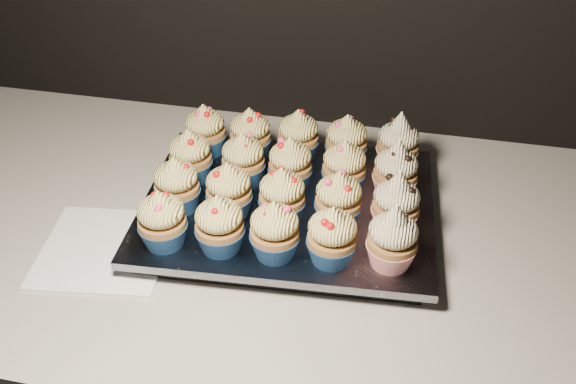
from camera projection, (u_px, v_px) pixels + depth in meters
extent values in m
cube|color=beige|center=(181.00, 223.00, 0.95)|extent=(2.44, 0.64, 0.04)
cube|color=white|center=(105.00, 249.00, 0.87)|extent=(0.19, 0.19, 0.00)
cube|color=black|center=(288.00, 214.00, 0.92)|extent=(0.39, 0.31, 0.02)
cube|color=silver|center=(288.00, 204.00, 0.91)|extent=(0.43, 0.34, 0.01)
cone|color=navy|center=(164.00, 234.00, 0.82)|extent=(0.06, 0.06, 0.03)
ellipsoid|color=#FFE680|center=(161.00, 211.00, 0.80)|extent=(0.06, 0.06, 0.04)
cone|color=#FFE680|center=(158.00, 196.00, 0.79)|extent=(0.03, 0.03, 0.02)
cone|color=navy|center=(221.00, 239.00, 0.82)|extent=(0.06, 0.06, 0.03)
ellipsoid|color=#FFE680|center=(219.00, 216.00, 0.79)|extent=(0.06, 0.06, 0.04)
cone|color=#FFE680|center=(217.00, 201.00, 0.78)|extent=(0.03, 0.03, 0.02)
cone|color=navy|center=(275.00, 245.00, 0.81)|extent=(0.06, 0.06, 0.03)
ellipsoid|color=#FFE680|center=(274.00, 222.00, 0.78)|extent=(0.06, 0.06, 0.04)
cone|color=#FFE680|center=(274.00, 207.00, 0.77)|extent=(0.03, 0.03, 0.02)
cone|color=navy|center=(331.00, 251.00, 0.80)|extent=(0.06, 0.06, 0.03)
ellipsoid|color=#FFE680|center=(333.00, 227.00, 0.78)|extent=(0.06, 0.06, 0.04)
cone|color=#FFE680|center=(333.00, 212.00, 0.76)|extent=(0.03, 0.03, 0.02)
cone|color=red|center=(391.00, 254.00, 0.79)|extent=(0.06, 0.06, 0.03)
ellipsoid|color=beige|center=(394.00, 230.00, 0.77)|extent=(0.06, 0.06, 0.04)
cone|color=beige|center=(396.00, 212.00, 0.75)|extent=(0.03, 0.03, 0.03)
cone|color=navy|center=(179.00, 199.00, 0.88)|extent=(0.06, 0.06, 0.03)
ellipsoid|color=#FFE680|center=(176.00, 176.00, 0.86)|extent=(0.06, 0.06, 0.04)
cone|color=#FFE680|center=(174.00, 162.00, 0.85)|extent=(0.03, 0.03, 0.02)
cone|color=navy|center=(230.00, 204.00, 0.87)|extent=(0.06, 0.06, 0.03)
ellipsoid|color=#FFE680|center=(228.00, 182.00, 0.85)|extent=(0.06, 0.06, 0.04)
cone|color=#FFE680|center=(227.00, 168.00, 0.84)|extent=(0.03, 0.03, 0.02)
cone|color=navy|center=(282.00, 210.00, 0.86)|extent=(0.06, 0.06, 0.03)
ellipsoid|color=#FFE680|center=(282.00, 187.00, 0.84)|extent=(0.06, 0.06, 0.04)
cone|color=#FFE680|center=(282.00, 173.00, 0.83)|extent=(0.03, 0.03, 0.02)
cone|color=navy|center=(338.00, 214.00, 0.86)|extent=(0.06, 0.06, 0.03)
ellipsoid|color=#FFE680|center=(339.00, 191.00, 0.83)|extent=(0.06, 0.06, 0.04)
cone|color=#FFE680|center=(340.00, 177.00, 0.82)|extent=(0.03, 0.03, 0.02)
cone|color=red|center=(394.00, 219.00, 0.85)|extent=(0.06, 0.06, 0.03)
ellipsoid|color=beige|center=(397.00, 196.00, 0.83)|extent=(0.06, 0.06, 0.04)
cone|color=beige|center=(399.00, 179.00, 0.81)|extent=(0.03, 0.03, 0.03)
cone|color=navy|center=(192.00, 170.00, 0.94)|extent=(0.06, 0.06, 0.03)
ellipsoid|color=#FFE680|center=(189.00, 148.00, 0.92)|extent=(0.06, 0.06, 0.04)
cone|color=#FFE680|center=(188.00, 134.00, 0.90)|extent=(0.03, 0.03, 0.02)
cone|color=navy|center=(244.00, 173.00, 0.93)|extent=(0.06, 0.06, 0.03)
ellipsoid|color=#FFE680|center=(243.00, 151.00, 0.91)|extent=(0.06, 0.06, 0.04)
cone|color=#FFE680|center=(242.00, 137.00, 0.90)|extent=(0.03, 0.03, 0.02)
cone|color=navy|center=(290.00, 178.00, 0.92)|extent=(0.06, 0.06, 0.03)
ellipsoid|color=#FFE680|center=(290.00, 156.00, 0.90)|extent=(0.06, 0.06, 0.04)
cone|color=#FFE680|center=(290.00, 142.00, 0.89)|extent=(0.03, 0.03, 0.02)
cone|color=navy|center=(343.00, 181.00, 0.92)|extent=(0.06, 0.06, 0.03)
ellipsoid|color=#FFE680|center=(345.00, 159.00, 0.89)|extent=(0.06, 0.06, 0.04)
cone|color=#FFE680|center=(346.00, 145.00, 0.88)|extent=(0.03, 0.03, 0.02)
cone|color=red|center=(394.00, 186.00, 0.91)|extent=(0.06, 0.06, 0.03)
ellipsoid|color=beige|center=(396.00, 164.00, 0.89)|extent=(0.06, 0.06, 0.04)
cone|color=beige|center=(399.00, 146.00, 0.87)|extent=(0.03, 0.03, 0.03)
cone|color=navy|center=(206.00, 143.00, 1.00)|extent=(0.06, 0.06, 0.03)
ellipsoid|color=#FFE680|center=(204.00, 122.00, 0.97)|extent=(0.06, 0.06, 0.04)
cone|color=#FFE680|center=(203.00, 109.00, 0.96)|extent=(0.03, 0.03, 0.02)
cone|color=navy|center=(251.00, 147.00, 0.99)|extent=(0.06, 0.06, 0.03)
ellipsoid|color=#FFE680|center=(250.00, 126.00, 0.97)|extent=(0.06, 0.06, 0.04)
cone|color=#FFE680|center=(249.00, 113.00, 0.95)|extent=(0.03, 0.03, 0.02)
cone|color=navy|center=(298.00, 149.00, 0.98)|extent=(0.06, 0.06, 0.03)
ellipsoid|color=#FFE680|center=(298.00, 128.00, 0.96)|extent=(0.06, 0.06, 0.04)
cone|color=#FFE680|center=(298.00, 114.00, 0.95)|extent=(0.03, 0.03, 0.02)
cone|color=navy|center=(345.00, 154.00, 0.97)|extent=(0.06, 0.06, 0.03)
ellipsoid|color=#FFE680|center=(347.00, 133.00, 0.95)|extent=(0.06, 0.06, 0.04)
cone|color=#FFE680|center=(348.00, 120.00, 0.94)|extent=(0.03, 0.03, 0.02)
cone|color=red|center=(396.00, 158.00, 0.97)|extent=(0.06, 0.06, 0.03)
ellipsoid|color=beige|center=(399.00, 136.00, 0.94)|extent=(0.06, 0.06, 0.04)
cone|color=beige|center=(401.00, 120.00, 0.93)|extent=(0.03, 0.03, 0.03)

